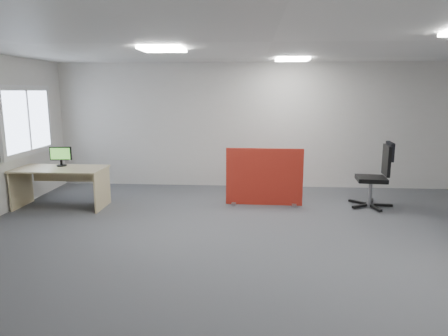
# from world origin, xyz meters

# --- Properties ---
(floor) EXTENTS (9.00, 9.00, 0.00)m
(floor) POSITION_xyz_m (0.00, 0.00, 0.00)
(floor) COLOR #55585E
(floor) RESTS_ON ground
(ceiling) EXTENTS (9.00, 7.00, 0.02)m
(ceiling) POSITION_xyz_m (0.00, 0.00, 2.70)
(ceiling) COLOR white
(ceiling) RESTS_ON wall_back
(wall_back) EXTENTS (9.00, 0.02, 2.70)m
(wall_back) POSITION_xyz_m (0.00, 3.50, 1.35)
(wall_back) COLOR silver
(wall_back) RESTS_ON floor
(wall_front) EXTENTS (9.00, 0.02, 2.70)m
(wall_front) POSITION_xyz_m (0.00, -3.50, 1.35)
(wall_front) COLOR silver
(wall_front) RESTS_ON floor
(window) EXTENTS (0.06, 1.70, 1.30)m
(window) POSITION_xyz_m (-4.44, 2.00, 1.55)
(window) COLOR white
(window) RESTS_ON wall_left
(ceiling_lights) EXTENTS (4.10, 4.10, 0.04)m
(ceiling_lights) POSITION_xyz_m (0.33, 0.67, 2.67)
(ceiling_lights) COLOR white
(ceiling_lights) RESTS_ON ceiling
(red_divider) EXTENTS (1.42, 0.30, 1.06)m
(red_divider) POSITION_xyz_m (0.01, 2.02, 0.52)
(red_divider) COLOR maroon
(red_divider) RESTS_ON floor
(second_desk) EXTENTS (1.58, 0.79, 0.73)m
(second_desk) POSITION_xyz_m (-3.68, 1.65, 0.55)
(second_desk) COLOR #D7C48A
(second_desk) RESTS_ON floor
(monitor_second) EXTENTS (0.39, 0.18, 0.36)m
(monitor_second) POSITION_xyz_m (-3.74, 1.80, 0.93)
(monitor_second) COLOR black
(monitor_second) RESTS_ON second_desk
(office_chair) EXTENTS (0.77, 0.78, 1.18)m
(office_chair) POSITION_xyz_m (2.06, 1.99, 0.67)
(office_chair) COLOR black
(office_chair) RESTS_ON floor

